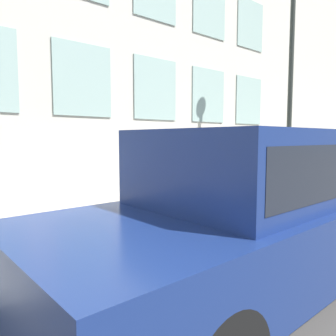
# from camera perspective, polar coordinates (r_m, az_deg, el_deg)

# --- Properties ---
(ground_plane) EXTENTS (80.00, 80.00, 0.00)m
(ground_plane) POSITION_cam_1_polar(r_m,az_deg,el_deg) (5.80, 9.08, -13.62)
(ground_plane) COLOR #514F4C
(sidewalk) EXTENTS (2.96, 60.00, 0.16)m
(sidewalk) POSITION_cam_1_polar(r_m,az_deg,el_deg) (6.78, -0.72, -10.09)
(sidewalk) COLOR #9E9B93
(sidewalk) RESTS_ON ground_plane
(fire_hydrant) EXTENTS (0.29, 0.42, 0.73)m
(fire_hydrant) POSITION_cam_1_polar(r_m,az_deg,el_deg) (5.67, 3.49, -8.45)
(fire_hydrant) COLOR gray
(fire_hydrant) RESTS_ON sidewalk
(person) EXTENTS (0.36, 0.24, 1.50)m
(person) POSITION_cam_1_polar(r_m,az_deg,el_deg) (5.60, -3.50, -3.12)
(person) COLOR navy
(person) RESTS_ON sidewalk
(parked_car_navy_near) EXTENTS (1.96, 5.30, 1.95)m
(parked_car_navy_near) POSITION_cam_1_polar(r_m,az_deg,el_deg) (3.90, 14.96, -6.71)
(parked_car_navy_near) COLOR black
(parked_car_navy_near) RESTS_ON ground_plane
(street_lamp) EXTENTS (0.36, 0.36, 5.50)m
(street_lamp) POSITION_cam_1_polar(r_m,az_deg,el_deg) (9.11, 20.62, 15.68)
(street_lamp) COLOR #2D332D
(street_lamp) RESTS_ON sidewalk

